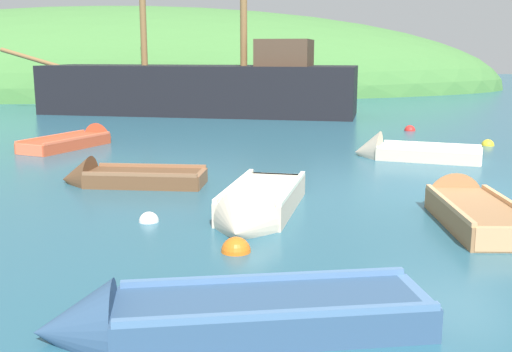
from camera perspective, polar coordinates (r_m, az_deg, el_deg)
name	(u,v)px	position (r m, az deg, el deg)	size (l,w,h in m)	color
ground_plane	(449,195)	(12.30, 17.55, -1.71)	(120.00, 120.00, 0.00)	#285B70
shore_hill	(138,91)	(44.40, -10.99, 7.84)	(54.06, 22.04, 11.50)	#477F3D
sailing_ship	(202,95)	(27.18, -5.10, 7.51)	(16.04, 8.00, 11.28)	black
rowboat_outer_right	(257,209)	(10.18, 0.12, -3.05)	(2.16, 3.47, 1.04)	beige
rowboat_outer_left	(214,322)	(6.14, -3.91, -13.44)	(3.84, 1.05, 0.96)	#335175
rowboat_center	(469,212)	(10.64, 19.22, -3.16)	(1.52, 3.29, 1.00)	#9E7047
rowboat_portside	(406,155)	(16.23, 13.78, 1.95)	(3.35, 2.57, 1.17)	beige
rowboat_far	(122,180)	(12.96, -12.38, -0.38)	(3.14, 1.71, 1.00)	brown
rowboat_near_dock	(79,143)	(18.63, -16.18, 3.01)	(2.73, 3.42, 0.99)	#C64C2D
buoy_white	(149,222)	(10.08, -9.95, -4.21)	(0.33, 0.33, 0.33)	white
buoy_red	(410,131)	(22.00, 14.16, 4.13)	(0.39, 0.39, 0.39)	red
buoy_yellow	(488,145)	(19.19, 20.80, 2.68)	(0.37, 0.37, 0.37)	yellow
buoy_orange	(236,252)	(8.48, -1.88, -7.07)	(0.41, 0.41, 0.41)	orange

